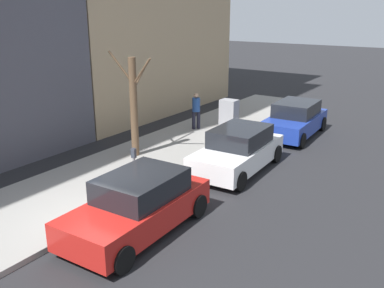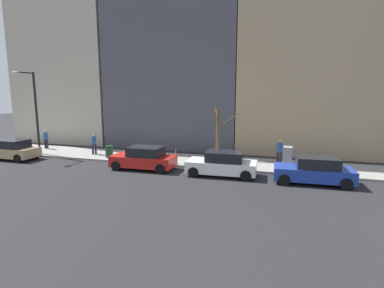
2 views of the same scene
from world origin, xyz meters
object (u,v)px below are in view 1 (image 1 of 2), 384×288
(parked_car_white, at_px, (238,150))
(parked_car_blue, at_px, (295,120))
(pedestrian_near_meter, at_px, (196,109))
(bare_tree, at_px, (134,104))
(parking_meter, at_px, (134,165))
(parked_car_red, at_px, (138,205))
(utility_box, at_px, (229,116))

(parked_car_white, bearing_deg, parked_car_blue, -93.07)
(parked_car_blue, relative_size, parked_car_white, 1.00)
(parked_car_white, relative_size, pedestrian_near_meter, 2.57)
(parked_car_white, bearing_deg, bare_tree, 14.01)
(parking_meter, xyz_separation_m, bare_tree, (2.16, -2.53, 1.13))
(parked_car_blue, relative_size, bare_tree, 1.09)
(parked_car_white, height_order, pedestrian_near_meter, pedestrian_near_meter)
(parking_meter, bearing_deg, parked_car_white, -114.29)
(parked_car_red, xyz_separation_m, bare_tree, (3.73, -4.20, 1.37))
(utility_box, distance_m, pedestrian_near_meter, 1.53)
(parked_car_red, relative_size, utility_box, 2.96)
(pedestrian_near_meter, bearing_deg, parked_car_red, -120.71)
(parked_car_blue, height_order, pedestrian_near_meter, pedestrian_near_meter)
(parking_meter, xyz_separation_m, pedestrian_near_meter, (2.27, -6.90, 0.11))
(parked_car_red, bearing_deg, parked_car_white, -91.81)
(parking_meter, height_order, utility_box, utility_box)
(bare_tree, bearing_deg, pedestrian_near_meter, -88.53)
(parked_car_blue, xyz_separation_m, bare_tree, (3.89, 6.30, 1.37))
(parked_car_white, height_order, parking_meter, parked_car_white)
(parking_meter, xyz_separation_m, utility_box, (0.85, -7.43, -0.13))
(parked_car_blue, xyz_separation_m, pedestrian_near_meter, (4.00, 1.93, 0.35))
(parked_car_blue, distance_m, parked_car_red, 10.49)
(parked_car_white, distance_m, utility_box, 4.55)
(parked_car_red, distance_m, pedestrian_near_meter, 9.39)
(parking_meter, distance_m, utility_box, 7.48)
(parked_car_red, relative_size, parking_meter, 3.14)
(parked_car_blue, xyz_separation_m, parking_meter, (1.73, 8.83, 0.24))
(parked_car_red, height_order, utility_box, utility_box)
(utility_box, bearing_deg, parked_car_red, 104.95)
(parked_car_white, relative_size, parked_car_red, 1.01)
(parked_car_blue, height_order, parked_car_red, same)
(parked_car_red, bearing_deg, parking_meter, -47.75)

